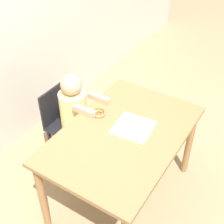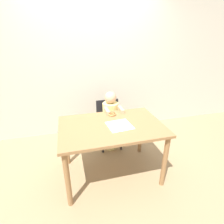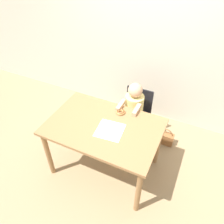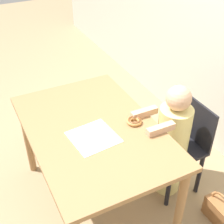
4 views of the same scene
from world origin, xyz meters
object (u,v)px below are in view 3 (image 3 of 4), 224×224
Objects in this scene: chair at (135,115)px; donut at (121,112)px; child_figure at (133,115)px; handbag at (165,138)px.

donut is at bearing -97.92° from chair.
child_figure reaches higher than chair.
child_figure is 0.43m from donut.
child_figure reaches higher than donut.
donut is at bearing -137.44° from handbag.
chair is 0.58m from handbag.
handbag is (0.47, 0.06, -0.33)m from chair.
chair is at bearing 90.00° from child_figure.
donut reaches higher than handbag.
handbag is (0.47, 0.17, -0.41)m from child_figure.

